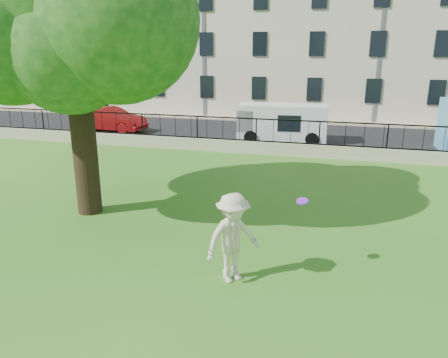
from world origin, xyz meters
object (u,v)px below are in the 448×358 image
(tree, at_px, (68,0))
(white_van, at_px, (282,123))
(frisbee, at_px, (302,201))
(red_sedan, at_px, (111,119))
(man, at_px, (233,238))

(tree, relative_size, white_van, 1.98)
(white_van, bearing_deg, frisbee, -85.50)
(tree, distance_m, frisbee, 8.53)
(tree, relative_size, red_sedan, 2.14)
(frisbee, relative_size, white_van, 0.06)
(tree, relative_size, frisbee, 35.17)
(man, xyz_separation_m, frisbee, (1.38, 0.86, 0.69))
(white_van, bearing_deg, red_sedan, 173.94)
(man, distance_m, red_sedan, 19.37)
(red_sedan, height_order, white_van, white_van)
(frisbee, xyz_separation_m, red_sedan, (-13.04, 14.60, -0.97))
(red_sedan, relative_size, white_van, 0.93)
(man, relative_size, red_sedan, 0.46)
(man, distance_m, white_van, 15.34)
(man, height_order, frisbee, man)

